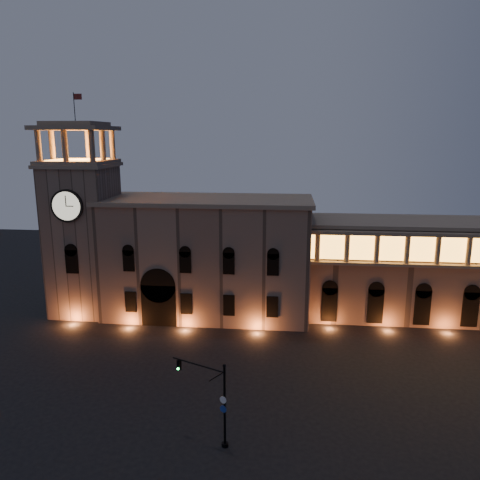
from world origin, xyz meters
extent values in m
plane|color=black|center=(0.00, 0.00, 0.00)|extent=(160.00, 160.00, 0.00)
cube|color=#7C6251|center=(-2.00, 22.00, 8.50)|extent=(30.00, 12.00, 17.00)
cube|color=gray|center=(-2.00, 22.00, 17.30)|extent=(30.80, 12.80, 0.60)
cube|color=black|center=(-8.00, 16.60, 3.00)|extent=(5.00, 1.40, 6.00)
cylinder|color=black|center=(-8.00, 16.60, 6.00)|extent=(5.00, 1.40, 5.00)
cube|color=orange|center=(-8.00, 16.40, 2.80)|extent=(4.20, 0.20, 5.00)
cube|color=#7C6251|center=(-20.50, 21.00, 11.00)|extent=(9.00, 9.00, 22.00)
cube|color=gray|center=(-20.50, 21.00, 22.25)|extent=(9.80, 9.80, 0.50)
cylinder|color=black|center=(-20.50, 16.32, 17.00)|extent=(4.60, 0.35, 4.60)
cylinder|color=beige|center=(-20.50, 16.18, 17.00)|extent=(4.00, 0.12, 4.00)
cube|color=gray|center=(-20.50, 21.00, 22.75)|extent=(9.40, 9.40, 0.50)
cube|color=orange|center=(-20.50, 21.00, 23.05)|extent=(6.80, 6.80, 0.15)
cylinder|color=gray|center=(-24.30, 17.20, 25.10)|extent=(0.76, 0.76, 4.20)
cylinder|color=gray|center=(-20.50, 17.20, 25.10)|extent=(0.76, 0.76, 4.20)
cylinder|color=gray|center=(-16.70, 17.20, 25.10)|extent=(0.76, 0.76, 4.20)
cylinder|color=gray|center=(-24.30, 24.80, 25.10)|extent=(0.76, 0.76, 4.20)
cylinder|color=gray|center=(-20.50, 24.80, 25.10)|extent=(0.76, 0.76, 4.20)
cylinder|color=gray|center=(-16.70, 24.80, 25.10)|extent=(0.76, 0.76, 4.20)
cylinder|color=gray|center=(-24.30, 21.00, 25.10)|extent=(0.76, 0.76, 4.20)
cylinder|color=gray|center=(-16.70, 21.00, 25.10)|extent=(0.76, 0.76, 4.20)
cube|color=gray|center=(-20.50, 21.00, 27.50)|extent=(9.80, 9.80, 0.60)
cube|color=gray|center=(-20.50, 21.00, 28.10)|extent=(7.50, 7.50, 0.60)
cylinder|color=black|center=(-20.50, 21.00, 30.40)|extent=(0.10, 0.10, 4.00)
plane|color=maroon|center=(-19.90, 21.00, 31.80)|extent=(1.20, 0.00, 1.20)
cube|color=#775D4C|center=(32.00, 24.00, 7.00)|extent=(40.00, 10.00, 14.00)
cube|color=gray|center=(32.00, 24.00, 14.25)|extent=(40.60, 10.60, 0.50)
cube|color=gray|center=(32.00, 18.50, 9.30)|extent=(40.00, 1.20, 0.40)
cube|color=gray|center=(32.00, 18.50, 13.60)|extent=(40.00, 1.40, 0.50)
cube|color=orange|center=(32.00, 19.05, 11.50)|extent=(38.00, 0.15, 3.60)
cylinder|color=gray|center=(14.00, 18.50, 11.50)|extent=(0.70, 0.70, 4.00)
cylinder|color=gray|center=(18.00, 18.50, 11.50)|extent=(0.70, 0.70, 4.00)
cylinder|color=gray|center=(22.00, 18.50, 11.50)|extent=(0.70, 0.70, 4.00)
cylinder|color=gray|center=(26.00, 18.50, 11.50)|extent=(0.70, 0.70, 4.00)
cylinder|color=gray|center=(30.00, 18.50, 11.50)|extent=(0.70, 0.70, 4.00)
cylinder|color=gray|center=(34.00, 18.50, 11.50)|extent=(0.70, 0.70, 4.00)
cylinder|color=black|center=(4.76, -9.22, 3.79)|extent=(0.22, 0.22, 7.58)
cylinder|color=black|center=(4.76, -9.22, 0.16)|extent=(0.61, 0.61, 0.32)
sphere|color=black|center=(4.76, -9.22, 7.69)|extent=(0.30, 0.30, 0.30)
cylinder|color=black|center=(2.30, -8.11, 7.04)|extent=(4.99, 2.35, 0.13)
cube|color=black|center=(0.42, -7.26, 6.50)|extent=(0.42, 0.41, 0.92)
cylinder|color=#0CE53F|center=(0.35, -7.42, 6.19)|extent=(0.21, 0.16, 0.19)
cylinder|color=silver|center=(4.65, -9.34, 4.55)|extent=(0.61, 0.31, 0.65)
cylinder|color=navy|center=(4.65, -9.34, 3.68)|extent=(0.61, 0.31, 0.65)
camera|label=1|loc=(9.68, -44.75, 26.50)|focal=35.00mm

